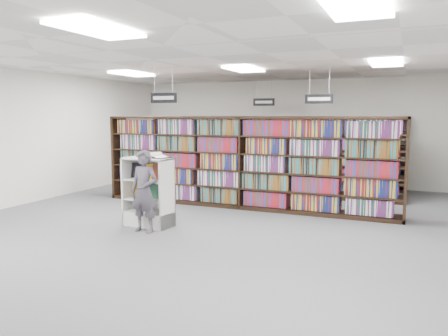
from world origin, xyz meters
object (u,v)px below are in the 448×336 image
at_px(open_book, 155,156).
at_px(bookshelf_row_near, 244,163).
at_px(endcap_display, 150,202).
at_px(shopper, 144,191).

bearing_deg(open_book, bookshelf_row_near, 79.80).
height_order(bookshelf_row_near, endcap_display, bookshelf_row_near).
xyz_separation_m(endcap_display, shopper, (0.17, -0.43, 0.29)).
relative_size(bookshelf_row_near, endcap_display, 5.27).
xyz_separation_m(open_book, shopper, (0.04, -0.47, -0.61)).
bearing_deg(endcap_display, open_book, 22.69).
xyz_separation_m(bookshelf_row_near, endcap_display, (-1.10, -2.27, -0.59)).
distance_m(bookshelf_row_near, open_book, 2.45).
bearing_deg(bookshelf_row_near, shopper, -108.98).
xyz_separation_m(bookshelf_row_near, shopper, (-0.93, -2.70, -0.30)).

